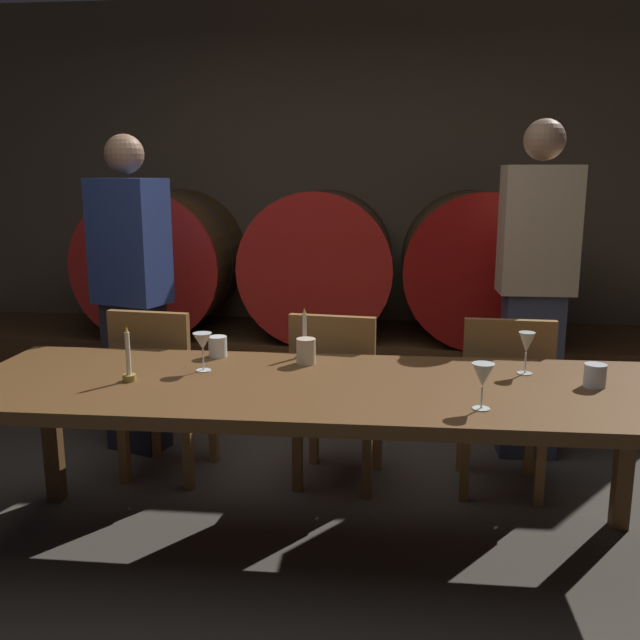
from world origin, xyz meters
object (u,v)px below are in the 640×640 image
Objects in this scene: chair_left at (161,385)px; chair_right at (503,397)px; dining_table at (318,398)px; wine_glass_left at (203,343)px; cup_center at (306,351)px; candle_right at (305,343)px; candle_left at (129,366)px; chair_center at (336,391)px; cup_right at (595,376)px; wine_barrel_right at (475,264)px; wine_glass_right at (527,344)px; wine_barrel_center at (321,262)px; cup_left at (218,347)px; wine_glass_center at (483,376)px; wine_barrel_left at (165,260)px; guest_right at (535,289)px.

chair_right is at bearing -173.74° from chair_left.
dining_table is at bearing 41.61° from chair_right.
wine_glass_left reaches higher than cup_center.
candle_right is at bearing 19.24° from chair_right.
candle_left reaches higher than cup_center.
chair_center is (0.87, -0.01, 0.00)m from chair_left.
cup_center is at bearing 83.03° from chair_center.
cup_right is (1.13, -0.33, -0.02)m from candle_right.
wine_barrel_right is 6.17× the size of wine_glass_left.
chair_left is 4.08× the size of candle_left.
wine_barrel_right reaches higher than chair_left.
chair_left reaches higher than cup_center.
chair_left is 2.00m from cup_right.
cup_right is at bearing 2.99° from dining_table.
cup_center is (-0.88, 0.06, -0.07)m from wine_glass_right.
wine_barrel_center reaches higher than wine_glass_left.
cup_center is (0.12, -1.84, -0.14)m from wine_barrel_center.
chair_left is 4.07× the size of candle_right.
chair_left reaches higher than cup_left.
dining_table is 12.57× the size of candle_right.
chair_right is (0.81, 0.65, -0.18)m from dining_table.
cup_left is at bearing 16.40° from chair_right.
wine_glass_left is 1.45× the size of cup_center.
candle_left reaches higher than chair_right.
wine_barrel_center is 6.03× the size of wine_glass_center.
chair_right is at bearing 22.66° from wine_glass_left.
chair_left is (0.43, -1.44, -0.44)m from wine_barrel_left.
wine_glass_left is 0.43m from cup_center.
chair_center is at bearing 121.95° from wine_glass_center.
wine_barrel_left is at bearing 114.53° from cup_left.
dining_table is at bearing -73.75° from cup_center.
wine_barrel_center is 2.48m from wine_glass_center.
wine_glass_center reaches higher than chair_center.
wine_barrel_center is at bearing 93.80° from cup_center.
wine_barrel_center is 1.73m from candle_right.
wine_glass_right is 1.57× the size of cup_center.
wine_barrel_left is 6.17× the size of wine_glass_left.
wine_glass_left is at bearing -97.93° from wine_barrel_center.
wine_barrel_center is at bearing -37.97° from guest_right.
wine_glass_right is at bearing 76.82° from guest_right.
wine_barrel_right reaches higher than chair_right.
wine_barrel_right is at bearing 89.48° from wine_glass_right.
wine_glass_center is 1.21m from cup_left.
cup_center is at bearing 159.36° from chair_left.
chair_center is 5.19× the size of wine_glass_right.
wine_glass_left is at bearing 177.69° from cup_right.
wine_glass_center reaches higher than wine_glass_left.
wine_barrel_center is 0.36× the size of dining_table.
wine_glass_center is at bearing -37.66° from cup_center.
cup_right is at bearing 33.42° from wine_glass_center.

